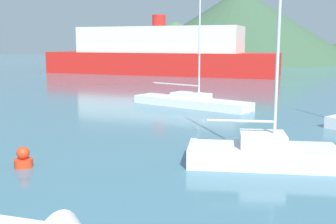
# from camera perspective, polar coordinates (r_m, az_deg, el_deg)

# --- Properties ---
(sailboat_inner) EXTENTS (8.87, 4.29, 7.64)m
(sailboat_inner) POSITION_cam_1_polar(r_m,az_deg,el_deg) (28.84, 3.11, 1.48)
(sailboat_inner) COLOR white
(sailboat_inner) RESTS_ON ground_plane
(sailboat_middle) EXTENTS (5.59, 3.15, 9.45)m
(sailboat_middle) POSITION_cam_1_polar(r_m,az_deg,el_deg) (15.49, 12.66, -5.27)
(sailboat_middle) COLOR silver
(sailboat_middle) RESTS_ON ground_plane
(ferry_distant) EXTENTS (32.21, 7.47, 8.03)m
(ferry_distant) POSITION_cam_1_polar(r_m,az_deg,el_deg) (58.47, -1.22, 7.93)
(ferry_distant) COLOR red
(ferry_distant) RESTS_ON ground_plane
(buoy_marker) EXTENTS (0.65, 0.65, 0.74)m
(buoy_marker) POSITION_cam_1_polar(r_m,az_deg,el_deg) (15.78, -19.00, -6.00)
(buoy_marker) COLOR red
(buoy_marker) RESTS_ON ground_plane
(hill_west) EXTENTS (48.04, 48.04, 9.64)m
(hill_west) POSITION_cam_1_polar(r_m,az_deg,el_deg) (110.30, 1.02, 9.68)
(hill_west) COLOR #476B42
(hill_west) RESTS_ON ground_plane
(hill_central) EXTENTS (52.80, 52.80, 16.47)m
(hill_central) POSITION_cam_1_polar(r_m,az_deg,el_deg) (100.99, 9.66, 11.51)
(hill_central) COLOR #38563D
(hill_central) RESTS_ON ground_plane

